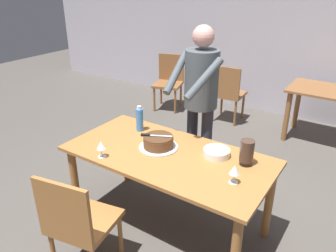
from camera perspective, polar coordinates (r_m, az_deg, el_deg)
The scene contains 15 objects.
ground_plane at distance 3.23m, azimuth -0.04°, elevation -16.45°, with size 14.00×14.00×0.00m, color #4C4742.
back_wall at distance 5.55m, azimuth 20.04°, elevation 15.27°, with size 10.00×0.12×2.70m, color #ADA8B2.
main_dining_table at distance 2.84m, azimuth -0.04°, elevation -6.59°, with size 1.74×0.87×0.75m.
cake_on_platter at distance 2.86m, azimuth -1.67°, elevation -2.84°, with size 0.34×0.34×0.11m.
cake_knife at distance 2.84m, azimuth -3.12°, elevation -1.60°, with size 0.25×0.14×0.02m.
plate_stack at distance 2.77m, azimuth 8.36°, elevation -4.53°, with size 0.22×0.22×0.06m.
wine_glass_near at distance 2.42m, azimuth 11.36°, elevation -7.50°, with size 0.08×0.08×0.14m.
wine_glass_far at distance 2.75m, azimuth -11.44°, elevation -3.34°, with size 0.08×0.08×0.14m.
water_bottle at distance 3.16m, azimuth -4.90°, elevation 1.16°, with size 0.07×0.07×0.25m.
hurricane_lamp at distance 2.66m, azimuth 13.38°, elevation -4.44°, with size 0.11×0.11×0.21m.
person_cutting_cake at distance 3.19m, azimuth 5.58°, elevation 5.41°, with size 0.46×0.57×1.72m.
chair_near_side at distance 2.58m, azimuth -15.23°, elevation -15.54°, with size 0.51×0.51×0.90m.
background_table at distance 4.91m, azimuth 25.72°, elevation 3.83°, with size 1.00×0.70×0.74m.
background_chair_1 at distance 5.16m, azimuth 10.22°, elevation 5.84°, with size 0.47×0.47×0.90m.
background_chair_2 at distance 5.67m, azimuth 0.20°, elevation 7.97°, with size 0.55×0.55×0.90m.
Camera 1 is at (1.35, -2.02, 2.12)m, focal length 35.46 mm.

